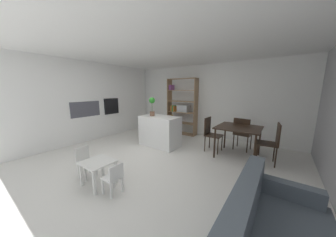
% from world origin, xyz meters
% --- Properties ---
extents(ground_plane, '(9.22, 9.22, 0.00)m').
position_xyz_m(ground_plane, '(0.00, 0.00, 0.00)').
color(ground_plane, silver).
extents(ceiling_slab, '(6.70, 5.86, 0.06)m').
position_xyz_m(ceiling_slab, '(0.00, 0.00, 2.63)').
color(ceiling_slab, white).
rests_on(ceiling_slab, ground_plane).
extents(back_partition, '(6.70, 0.06, 2.60)m').
position_xyz_m(back_partition, '(0.00, 2.90, 1.30)').
color(back_partition, white).
rests_on(back_partition, ground_plane).
extents(tall_cabinet_run_left, '(0.65, 5.28, 2.60)m').
position_xyz_m(tall_cabinet_run_left, '(-2.96, 0.00, 1.30)').
color(tall_cabinet_run_left, white).
rests_on(tall_cabinet_run_left, ground_plane).
extents(cabinet_niche_splashback, '(0.01, 0.94, 0.49)m').
position_xyz_m(cabinet_niche_splashback, '(-2.63, -0.14, 1.08)').
color(cabinet_niche_splashback, '#4C4C56').
rests_on(cabinet_niche_splashback, ground_plane).
extents(built_in_oven, '(0.06, 0.57, 0.57)m').
position_xyz_m(built_in_oven, '(-2.62, 0.81, 1.10)').
color(built_in_oven, black).
rests_on(built_in_oven, ground_plane).
extents(kitchen_island, '(1.19, 0.66, 0.91)m').
position_xyz_m(kitchen_island, '(-0.42, 0.96, 0.46)').
color(kitchen_island, white).
rests_on(kitchen_island, ground_plane).
extents(potted_plant_on_island, '(0.18, 0.18, 0.56)m').
position_xyz_m(potted_plant_on_island, '(-0.67, 0.91, 1.25)').
color(potted_plant_on_island, brown).
rests_on(potted_plant_on_island, kitchen_island).
extents(open_bookshelf, '(1.20, 0.32, 2.12)m').
position_xyz_m(open_bookshelf, '(-0.65, 2.53, 0.99)').
color(open_bookshelf, '#997551').
rests_on(open_bookshelf, ground_plane).
extents(child_table, '(0.52, 0.49, 0.45)m').
position_xyz_m(child_table, '(-0.01, -1.29, 0.37)').
color(child_table, white).
rests_on(child_table, ground_plane).
extents(child_chair_right, '(0.28, 0.28, 0.53)m').
position_xyz_m(child_chair_right, '(0.44, -1.29, 0.29)').
color(child_chair_right, white).
rests_on(child_chair_right, ground_plane).
extents(child_chair_left, '(0.30, 0.30, 0.60)m').
position_xyz_m(child_chair_left, '(-0.47, -1.30, 0.33)').
color(child_chair_left, silver).
rests_on(child_chair_left, ground_plane).
extents(dining_table, '(1.01, 0.97, 0.78)m').
position_xyz_m(dining_table, '(1.71, 1.49, 0.70)').
color(dining_table, black).
rests_on(dining_table, ground_plane).
extents(dining_chair_far, '(0.47, 0.45, 0.93)m').
position_xyz_m(dining_chair_far, '(1.70, 2.00, 0.55)').
color(dining_chair_far, black).
rests_on(dining_chair_far, ground_plane).
extents(dining_chair_island_side, '(0.42, 0.40, 0.94)m').
position_xyz_m(dining_chair_island_side, '(0.98, 1.49, 0.55)').
color(dining_chair_island_side, black).
rests_on(dining_chair_island_side, ground_plane).
extents(dining_chair_window_side, '(0.48, 0.47, 0.97)m').
position_xyz_m(dining_chair_window_side, '(2.43, 1.50, 0.57)').
color(dining_chair_window_side, black).
rests_on(dining_chair_window_side, ground_plane).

